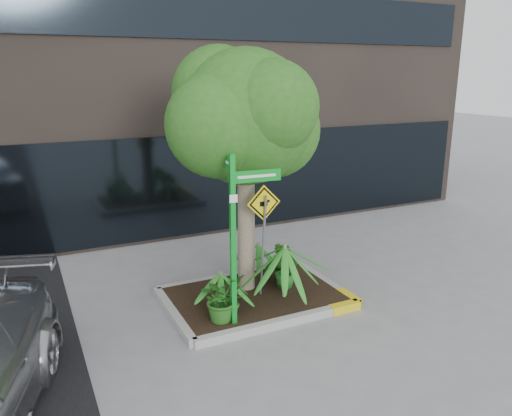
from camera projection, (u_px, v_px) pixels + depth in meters
name	position (u px, v px, depth m)	size (l,w,h in m)	color
ground	(252.00, 310.00, 9.18)	(80.00, 80.00, 0.00)	gray
planter	(257.00, 296.00, 9.49)	(3.35, 2.36, 0.15)	#9E9E99
tree	(245.00, 117.00, 8.93)	(3.15, 2.79, 4.72)	gray
palm_front	(285.00, 247.00, 9.13)	(1.18, 1.18, 1.31)	gray
palm_left	(220.00, 273.00, 8.82)	(0.77, 0.77, 0.85)	gray
palm_back	(258.00, 245.00, 10.32)	(0.74, 0.74, 0.82)	gray
shrub_a	(221.00, 298.00, 8.39)	(0.72, 0.72, 0.80)	#255E1B
shrub_b	(285.00, 270.00, 9.69)	(0.40, 0.40, 0.72)	#206D24
shrub_c	(233.00, 295.00, 8.63)	(0.36, 0.36, 0.69)	#1E6120
shrub_d	(283.00, 260.00, 10.04)	(0.45, 0.45, 0.82)	#285819
street_sign_post	(235.00, 224.00, 8.03)	(0.89, 0.90, 3.01)	#0D9223
cattle_sign	(263.00, 222.00, 8.99)	(0.66, 0.25, 2.15)	slate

